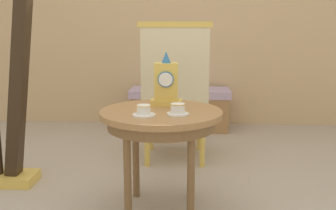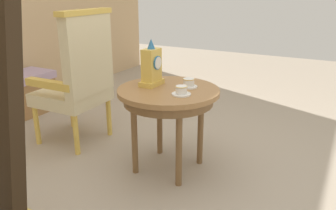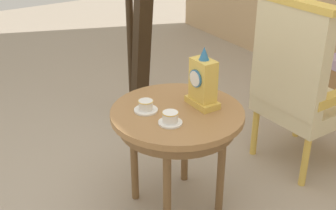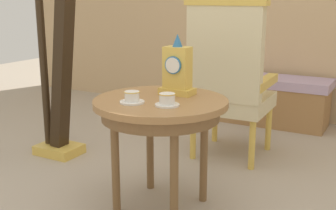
# 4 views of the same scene
# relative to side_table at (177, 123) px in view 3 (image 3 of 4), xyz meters

# --- Properties ---
(ground_plane) EXTENTS (10.00, 10.00, 0.00)m
(ground_plane) POSITION_rel_side_table_xyz_m (-0.08, -0.02, -0.55)
(ground_plane) COLOR tan
(side_table) EXTENTS (0.72, 0.72, 0.63)m
(side_table) POSITION_rel_side_table_xyz_m (0.00, 0.00, 0.00)
(side_table) COLOR #9E7042
(side_table) RESTS_ON ground
(teacup_left) EXTENTS (0.13, 0.13, 0.06)m
(teacup_left) POSITION_rel_side_table_xyz_m (-0.09, -0.14, 0.10)
(teacup_left) COLOR white
(teacup_left) RESTS_ON side_table
(teacup_right) EXTENTS (0.12, 0.12, 0.06)m
(teacup_right) POSITION_rel_side_table_xyz_m (0.10, -0.11, 0.10)
(teacup_right) COLOR white
(teacup_right) RESTS_ON side_table
(mantel_clock) EXTENTS (0.19, 0.11, 0.34)m
(mantel_clock) POSITION_rel_side_table_xyz_m (0.02, 0.15, 0.21)
(mantel_clock) COLOR gold
(mantel_clock) RESTS_ON side_table
(armchair) EXTENTS (0.56, 0.55, 1.14)m
(armchair) POSITION_rel_side_table_xyz_m (0.05, 0.88, 0.04)
(armchair) COLOR beige
(armchair) RESTS_ON ground
(harp) EXTENTS (0.40, 0.24, 1.77)m
(harp) POSITION_rel_side_table_xyz_m (-1.06, 0.36, 0.16)
(harp) COLOR gold
(harp) RESTS_ON ground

